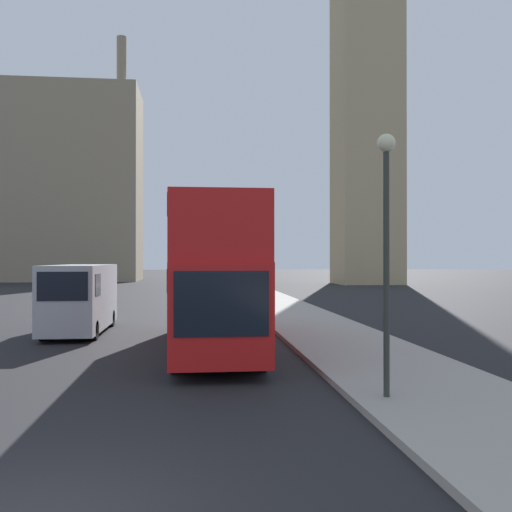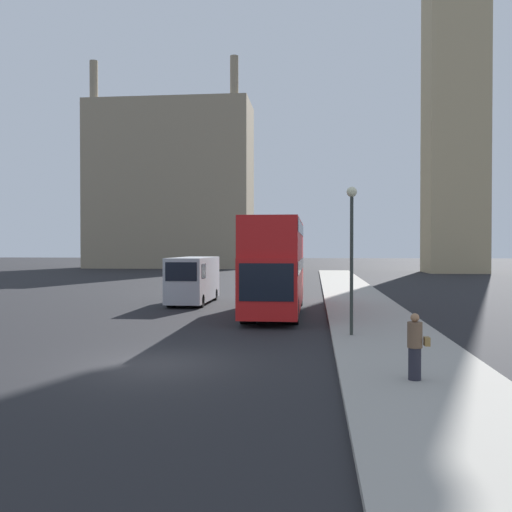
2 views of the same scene
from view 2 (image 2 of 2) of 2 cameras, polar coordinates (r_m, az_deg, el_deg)
name	(u,v)px [view 2 (image 2 of 2)]	position (r m, az deg, el deg)	size (l,w,h in m)	color
ground_plane	(153,364)	(16.17, -10.23, -10.56)	(300.00, 300.00, 0.00)	black
sidewalk_strip	(411,366)	(15.75, 15.28, -10.61)	(3.88, 120.00, 0.15)	#9E998E
clock_tower	(455,20)	(80.27, 19.29, 21.42)	(7.54, 7.71, 61.18)	tan
building_block_distant	(171,186)	(89.79, -8.53, 6.97)	(24.83, 10.12, 30.90)	gray
red_double_decker_bus	(276,262)	(27.42, 1.99, -0.57)	(2.46, 10.88, 4.47)	red
white_van	(193,279)	(32.38, -6.31, -2.29)	(1.97, 6.09, 2.62)	#B2B7BC
pedestrian	(415,347)	(13.75, 15.64, -8.72)	(0.50, 0.34, 1.54)	#23232D
street_lamp	(352,236)	(20.05, 9.55, 1.97)	(0.36, 0.36, 5.15)	#2D332D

